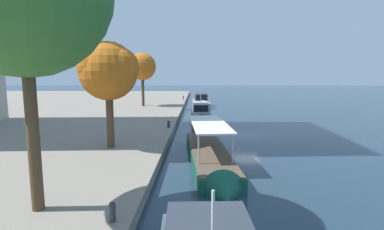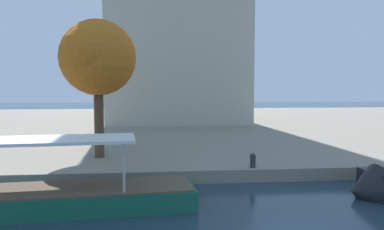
# 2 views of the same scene
# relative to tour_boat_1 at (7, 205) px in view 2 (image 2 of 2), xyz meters

# --- Properties ---
(dock_promenade) EXTENTS (120.00, 55.00, 0.67)m
(dock_promenade) POSITION_rel_tour_boat_1_xyz_m (10.14, 30.99, 0.03)
(dock_promenade) COLOR gray
(dock_promenade) RESTS_ON ground_plane
(tour_boat_1) EXTENTS (13.84, 3.75, 3.88)m
(tour_boat_1) POSITION_rel_tour_boat_1_xyz_m (0.00, 0.00, 0.00)
(tour_boat_1) COLOR #14513D
(tour_boat_1) RESTS_ON ground_plane
(mooring_bollard_0) EXTENTS (0.32, 0.32, 0.77)m
(mooring_bollard_0) POSITION_rel_tour_boat_1_xyz_m (10.67, 3.99, 0.77)
(mooring_bollard_0) COLOR #2D2D33
(mooring_bollard_0) RESTS_ON dock_promenade
(tree_0) EXTENTS (4.44, 4.62, 8.12)m
(tree_0) POSITION_rel_tour_boat_1_xyz_m (2.19, 7.62, 6.33)
(tree_0) COLOR #4C3823
(tree_0) RESTS_ON dock_promenade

